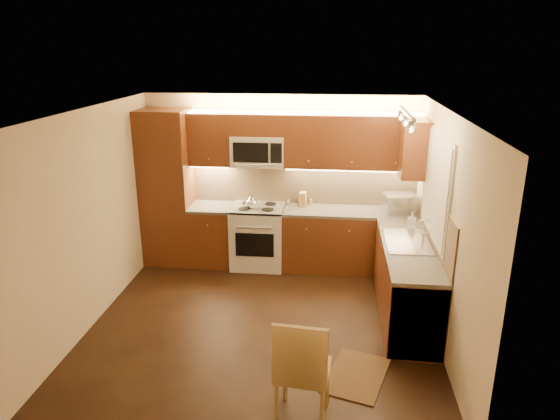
# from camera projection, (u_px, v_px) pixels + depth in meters

# --- Properties ---
(floor) EXTENTS (4.00, 4.00, 0.01)m
(floor) POSITION_uv_depth(u_px,v_px,m) (263.00, 323.00, 6.05)
(floor) COLOR black
(floor) RESTS_ON ground
(ceiling) EXTENTS (4.00, 4.00, 0.01)m
(ceiling) POSITION_uv_depth(u_px,v_px,m) (260.00, 112.00, 5.28)
(ceiling) COLOR beige
(ceiling) RESTS_ON ground
(wall_back) EXTENTS (4.00, 0.01, 2.50)m
(wall_back) POSITION_uv_depth(u_px,v_px,m) (280.00, 180.00, 7.56)
(wall_back) COLOR beige
(wall_back) RESTS_ON ground
(wall_front) EXTENTS (4.00, 0.01, 2.50)m
(wall_front) POSITION_uv_depth(u_px,v_px,m) (223.00, 315.00, 3.78)
(wall_front) COLOR beige
(wall_front) RESTS_ON ground
(wall_left) EXTENTS (0.01, 4.00, 2.50)m
(wall_left) POSITION_uv_depth(u_px,v_px,m) (91.00, 218.00, 5.87)
(wall_left) COLOR beige
(wall_left) RESTS_ON ground
(wall_right) EXTENTS (0.01, 4.00, 2.50)m
(wall_right) POSITION_uv_depth(u_px,v_px,m) (445.00, 232.00, 5.46)
(wall_right) COLOR beige
(wall_right) RESTS_ON ground
(pantry) EXTENTS (0.70, 0.60, 2.30)m
(pantry) POSITION_uv_depth(u_px,v_px,m) (167.00, 188.00, 7.47)
(pantry) COLOR #4C1A10
(pantry) RESTS_ON floor
(base_cab_back_left) EXTENTS (0.62, 0.60, 0.86)m
(base_cab_back_left) POSITION_uv_depth(u_px,v_px,m) (213.00, 236.00, 7.63)
(base_cab_back_left) COLOR #4C1A10
(base_cab_back_left) RESTS_ON floor
(counter_back_left) EXTENTS (0.62, 0.60, 0.04)m
(counter_back_left) POSITION_uv_depth(u_px,v_px,m) (212.00, 207.00, 7.49)
(counter_back_left) COLOR #3B3936
(counter_back_left) RESTS_ON base_cab_back_left
(base_cab_back_right) EXTENTS (1.92, 0.60, 0.86)m
(base_cab_back_right) POSITION_uv_depth(u_px,v_px,m) (349.00, 241.00, 7.42)
(base_cab_back_right) COLOR #4C1A10
(base_cab_back_right) RESTS_ON floor
(counter_back_right) EXTENTS (1.92, 0.60, 0.04)m
(counter_back_right) POSITION_uv_depth(u_px,v_px,m) (350.00, 212.00, 7.28)
(counter_back_right) COLOR #3B3936
(counter_back_right) RESTS_ON base_cab_back_right
(base_cab_right) EXTENTS (0.60, 2.00, 0.86)m
(base_cab_right) POSITION_uv_depth(u_px,v_px,m) (406.00, 283.00, 6.12)
(base_cab_right) COLOR #4C1A10
(base_cab_right) RESTS_ON floor
(counter_right) EXTENTS (0.60, 2.00, 0.04)m
(counter_right) POSITION_uv_depth(u_px,v_px,m) (409.00, 248.00, 5.98)
(counter_right) COLOR #3B3936
(counter_right) RESTS_ON base_cab_right
(dishwasher) EXTENTS (0.58, 0.60, 0.84)m
(dishwasher) POSITION_uv_depth(u_px,v_px,m) (414.00, 311.00, 5.46)
(dishwasher) COLOR silver
(dishwasher) RESTS_ON floor
(backsplash_back) EXTENTS (3.30, 0.02, 0.60)m
(backsplash_back) POSITION_uv_depth(u_px,v_px,m) (304.00, 184.00, 7.53)
(backsplash_back) COLOR tan
(backsplash_back) RESTS_ON wall_back
(backsplash_right) EXTENTS (0.02, 2.00, 0.60)m
(backsplash_right) POSITION_uv_depth(u_px,v_px,m) (437.00, 223.00, 5.85)
(backsplash_right) COLOR tan
(backsplash_right) RESTS_ON wall_right
(upper_cab_back_left) EXTENTS (0.62, 0.35, 0.75)m
(upper_cab_back_left) POSITION_uv_depth(u_px,v_px,m) (211.00, 139.00, 7.30)
(upper_cab_back_left) COLOR #4C1A10
(upper_cab_back_left) RESTS_ON wall_back
(upper_cab_back_right) EXTENTS (1.92, 0.35, 0.75)m
(upper_cab_back_right) POSITION_uv_depth(u_px,v_px,m) (353.00, 142.00, 7.09)
(upper_cab_back_right) COLOR #4C1A10
(upper_cab_back_right) RESTS_ON wall_back
(upper_cab_bridge) EXTENTS (0.76, 0.35, 0.31)m
(upper_cab_bridge) POSITION_uv_depth(u_px,v_px,m) (258.00, 124.00, 7.16)
(upper_cab_bridge) COLOR #4C1A10
(upper_cab_bridge) RESTS_ON wall_back
(upper_cab_right_corner) EXTENTS (0.35, 0.50, 0.75)m
(upper_cab_right_corner) POSITION_uv_depth(u_px,v_px,m) (415.00, 149.00, 6.61)
(upper_cab_right_corner) COLOR #4C1A10
(upper_cab_right_corner) RESTS_ON wall_right
(stove) EXTENTS (0.76, 0.65, 0.92)m
(stove) POSITION_uv_depth(u_px,v_px,m) (258.00, 236.00, 7.52)
(stove) COLOR silver
(stove) RESTS_ON floor
(microwave) EXTENTS (0.76, 0.38, 0.44)m
(microwave) POSITION_uv_depth(u_px,v_px,m) (258.00, 151.00, 7.26)
(microwave) COLOR silver
(microwave) RESTS_ON wall_back
(window_frame) EXTENTS (0.03, 1.44, 1.24)m
(window_frame) POSITION_uv_depth(u_px,v_px,m) (437.00, 187.00, 5.87)
(window_frame) COLOR silver
(window_frame) RESTS_ON wall_right
(window_blinds) EXTENTS (0.02, 1.36, 1.16)m
(window_blinds) POSITION_uv_depth(u_px,v_px,m) (435.00, 187.00, 5.87)
(window_blinds) COLOR silver
(window_blinds) RESTS_ON wall_right
(sink) EXTENTS (0.52, 0.86, 0.15)m
(sink) POSITION_uv_depth(u_px,v_px,m) (408.00, 236.00, 6.10)
(sink) COLOR silver
(sink) RESTS_ON counter_right
(faucet) EXTENTS (0.20, 0.04, 0.30)m
(faucet) POSITION_uv_depth(u_px,v_px,m) (424.00, 231.00, 6.05)
(faucet) COLOR silver
(faucet) RESTS_ON counter_right
(track_light_bar) EXTENTS (0.04, 1.20, 0.03)m
(track_light_bar) POSITION_uv_depth(u_px,v_px,m) (406.00, 113.00, 5.51)
(track_light_bar) COLOR silver
(track_light_bar) RESTS_ON ceiling
(kettle) EXTENTS (0.22, 0.22, 0.20)m
(kettle) POSITION_uv_depth(u_px,v_px,m) (251.00, 202.00, 7.28)
(kettle) COLOR silver
(kettle) RESTS_ON stove
(toaster_oven) EXTENTS (0.50, 0.42, 0.26)m
(toaster_oven) POSITION_uv_depth(u_px,v_px,m) (399.00, 203.00, 7.16)
(toaster_oven) COLOR silver
(toaster_oven) RESTS_ON counter_back_right
(knife_block) EXTENTS (0.11, 0.16, 0.21)m
(knife_block) POSITION_uv_depth(u_px,v_px,m) (303.00, 199.00, 7.45)
(knife_block) COLOR #A37E4A
(knife_block) RESTS_ON counter_back_right
(spice_jar_a) EXTENTS (0.06, 0.06, 0.11)m
(spice_jar_a) POSITION_uv_depth(u_px,v_px,m) (289.00, 202.00, 7.49)
(spice_jar_a) COLOR silver
(spice_jar_a) RESTS_ON counter_back_right
(spice_jar_b) EXTENTS (0.06, 0.06, 0.09)m
(spice_jar_b) POSITION_uv_depth(u_px,v_px,m) (299.00, 201.00, 7.56)
(spice_jar_b) COLOR brown
(spice_jar_b) RESTS_ON counter_back_right
(spice_jar_c) EXTENTS (0.06, 0.06, 0.09)m
(spice_jar_c) POSITION_uv_depth(u_px,v_px,m) (306.00, 202.00, 7.53)
(spice_jar_c) COLOR silver
(spice_jar_c) RESTS_ON counter_back_right
(spice_jar_d) EXTENTS (0.05, 0.05, 0.09)m
(spice_jar_d) POSITION_uv_depth(u_px,v_px,m) (311.00, 202.00, 7.51)
(spice_jar_d) COLOR #A88832
(spice_jar_d) RESTS_ON counter_back_right
(soap_bottle) EXTENTS (0.10, 0.10, 0.21)m
(soap_bottle) POSITION_uv_depth(u_px,v_px,m) (412.00, 221.00, 6.53)
(soap_bottle) COLOR silver
(soap_bottle) RESTS_ON counter_right
(rug) EXTENTS (0.74, 0.92, 0.01)m
(rug) POSITION_uv_depth(u_px,v_px,m) (357.00, 375.00, 5.09)
(rug) COLOR black
(rug) RESTS_ON floor
(dining_chair) EXTENTS (0.50, 0.50, 1.04)m
(dining_chair) POSITION_uv_depth(u_px,v_px,m) (303.00, 367.00, 4.37)
(dining_chair) COLOR #A37E4A
(dining_chair) RESTS_ON floor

